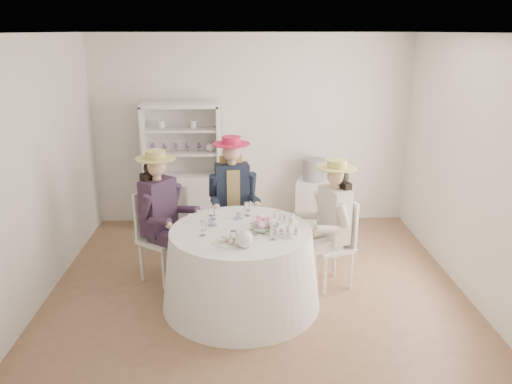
{
  "coord_description": "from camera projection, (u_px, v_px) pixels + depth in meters",
  "views": [
    {
      "loc": [
        -0.17,
        -5.04,
        2.72
      ],
      "look_at": [
        0.0,
        0.1,
        1.05
      ],
      "focal_mm": 35.0,
      "sensor_mm": 36.0,
      "label": 1
    }
  ],
  "objects": [
    {
      "name": "flower_bowl",
      "position": [
        262.0,
        229.0,
        4.94
      ],
      "size": [
        0.27,
        0.27,
        0.06
      ],
      "primitive_type": "imported",
      "rotation": [
        0.0,
        0.0,
        -0.17
      ],
      "color": "white",
      "rests_on": "tea_table"
    },
    {
      "name": "wall_back",
      "position": [
        251.0,
        131.0,
        7.13
      ],
      "size": [
        4.5,
        0.0,
        4.5
      ],
      "primitive_type": "plane",
      "rotation": [
        1.57,
        0.0,
        0.0
      ],
      "color": "silver",
      "rests_on": "ground"
    },
    {
      "name": "wall_front",
      "position": [
        267.0,
        246.0,
        3.32
      ],
      "size": [
        4.5,
        0.0,
        4.5
      ],
      "primitive_type": "plane",
      "rotation": [
        -1.57,
        0.0,
        0.0
      ],
      "color": "silver",
      "rests_on": "ground"
    },
    {
      "name": "wall_right",
      "position": [
        468.0,
        166.0,
        5.3
      ],
      "size": [
        0.0,
        4.5,
        4.5
      ],
      "primitive_type": "plane",
      "rotation": [
        1.57,
        0.0,
        -1.57
      ],
      "color": "silver",
      "rests_on": "ground"
    },
    {
      "name": "cupcake_stand",
      "position": [
        289.0,
        228.0,
        4.83
      ],
      "size": [
        0.22,
        0.22,
        0.21
      ],
      "rotation": [
        0.0,
        0.0,
        0.18
      ],
      "color": "white",
      "rests_on": "tea_table"
    },
    {
      "name": "stemware_set",
      "position": [
        241.0,
        223.0,
        4.97
      ],
      "size": [
        0.83,
        0.86,
        0.15
      ],
      "color": "white",
      "rests_on": "tea_table"
    },
    {
      "name": "hutch",
      "position": [
        184.0,
        184.0,
        7.09
      ],
      "size": [
        1.13,
        0.58,
        1.79
      ],
      "rotation": [
        0.0,
        0.0,
        0.19
      ],
      "color": "silver",
      "rests_on": "ground"
    },
    {
      "name": "guest_right",
      "position": [
        332.0,
        217.0,
        5.35
      ],
      "size": [
        0.6,
        0.55,
        1.44
      ],
      "rotation": [
        0.0,
        0.0,
        -1.18
      ],
      "color": "silver",
      "rests_on": "ground"
    },
    {
      "name": "wall_left",
      "position": [
        39.0,
        170.0,
        5.15
      ],
      "size": [
        0.0,
        4.5,
        4.5
      ],
      "primitive_type": "plane",
      "rotation": [
        1.57,
        0.0,
        1.57
      ],
      "color": "silver",
      "rests_on": "ground"
    },
    {
      "name": "teacup_c",
      "position": [
        268.0,
        223.0,
        5.07
      ],
      "size": [
        0.13,
        0.13,
        0.08
      ],
      "primitive_type": "imported",
      "rotation": [
        0.0,
        0.0,
        0.42
      ],
      "color": "white",
      "rests_on": "tea_table"
    },
    {
      "name": "tea_table",
      "position": [
        241.0,
        267.0,
        5.12
      ],
      "size": [
        1.63,
        1.63,
        0.82
      ],
      "rotation": [
        0.0,
        0.0,
        -0.35
      ],
      "color": "white",
      "rests_on": "ground"
    },
    {
      "name": "flower_arrangement",
      "position": [
        263.0,
        222.0,
        4.92
      ],
      "size": [
        0.21,
        0.2,
        0.08
      ],
      "rotation": [
        0.0,
        0.0,
        -0.09
      ],
      "color": "pink",
      "rests_on": "tea_table"
    },
    {
      "name": "guest_mid",
      "position": [
        232.0,
        192.0,
        5.96
      ],
      "size": [
        0.58,
        0.6,
        1.55
      ],
      "rotation": [
        0.0,
        0.0,
        0.15
      ],
      "color": "silver",
      "rests_on": "ground"
    },
    {
      "name": "guest_left",
      "position": [
        160.0,
        209.0,
        5.48
      ],
      "size": [
        0.65,
        0.62,
        1.51
      ],
      "rotation": [
        0.0,
        0.0,
        0.94
      ],
      "color": "silver",
      "rests_on": "ground"
    },
    {
      "name": "teacup_b",
      "position": [
        238.0,
        216.0,
        5.27
      ],
      "size": [
        0.08,
        0.08,
        0.06
      ],
      "primitive_type": "imported",
      "rotation": [
        0.0,
        0.0,
        0.33
      ],
      "color": "white",
      "rests_on": "tea_table"
    },
    {
      "name": "sandwich_plate",
      "position": [
        228.0,
        241.0,
        4.68
      ],
      "size": [
        0.28,
        0.28,
        0.06
      ],
      "rotation": [
        0.0,
        0.0,
        -0.15
      ],
      "color": "white",
      "rests_on": "tea_table"
    },
    {
      "name": "hatbox",
      "position": [
        314.0,
        170.0,
        7.07
      ],
      "size": [
        0.39,
        0.39,
        0.31
      ],
      "primitive_type": "cylinder",
      "rotation": [
        0.0,
        0.0,
        -0.3
      ],
      "color": "black",
      "rests_on": "side_table"
    },
    {
      "name": "ground",
      "position": [
        256.0,
        283.0,
        5.64
      ],
      "size": [
        4.5,
        4.5,
        0.0
      ],
      "primitive_type": "plane",
      "color": "brown",
      "rests_on": "ground"
    },
    {
      "name": "table_teapot",
      "position": [
        245.0,
        239.0,
        4.58
      ],
      "size": [
        0.23,
        0.17,
        0.18
      ],
      "rotation": [
        0.0,
        0.0,
        0.25
      ],
      "color": "white",
      "rests_on": "tea_table"
    },
    {
      "name": "ceiling",
      "position": [
        256.0,
        33.0,
        4.81
      ],
      "size": [
        4.5,
        4.5,
        0.0
      ],
      "primitive_type": "plane",
      "rotation": [
        3.14,
        0.0,
        0.0
      ],
      "color": "white",
      "rests_on": "wall_back"
    },
    {
      "name": "teacup_a",
      "position": [
        213.0,
        223.0,
        5.08
      ],
      "size": [
        0.11,
        0.11,
        0.07
      ],
      "primitive_type": "imported",
      "rotation": [
        0.0,
        0.0,
        -0.31
      ],
      "color": "white",
      "rests_on": "tea_table"
    },
    {
      "name": "side_table",
      "position": [
        313.0,
        203.0,
        7.23
      ],
      "size": [
        0.54,
        0.54,
        0.68
      ],
      "primitive_type": "cube",
      "rotation": [
        0.0,
        0.0,
        -0.28
      ],
      "color": "silver",
      "rests_on": "ground"
    },
    {
      "name": "spare_chair",
      "position": [
        182.0,
        217.0,
        6.18
      ],
      "size": [
        0.55,
        0.55,
        0.97
      ],
      "rotation": [
        0.0,
        0.0,
        2.57
      ],
      "color": "silver",
      "rests_on": "ground"
    }
  ]
}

